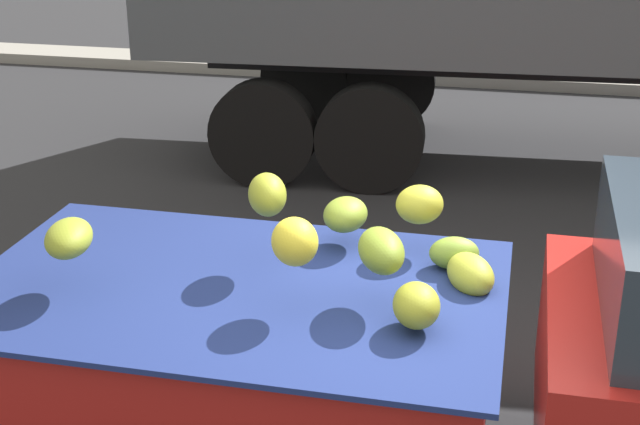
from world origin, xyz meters
name	(u,v)px	position (x,y,z in m)	size (l,w,h in m)	color
curb_strip	(496,77)	(0.00, 9.09, 0.08)	(80.00, 0.80, 0.16)	gray
pickup_truck	(624,362)	(0.94, -0.22, 0.88)	(4.96, 1.82, 1.70)	#B21E19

